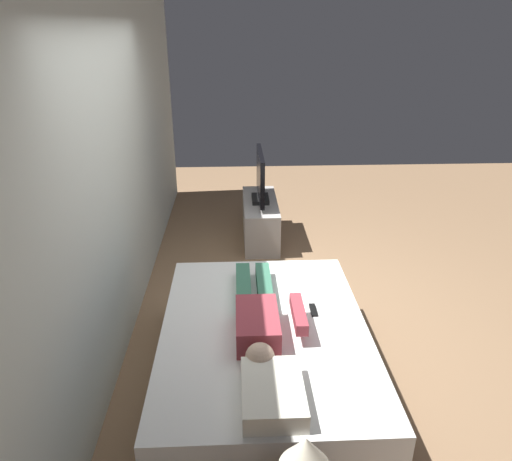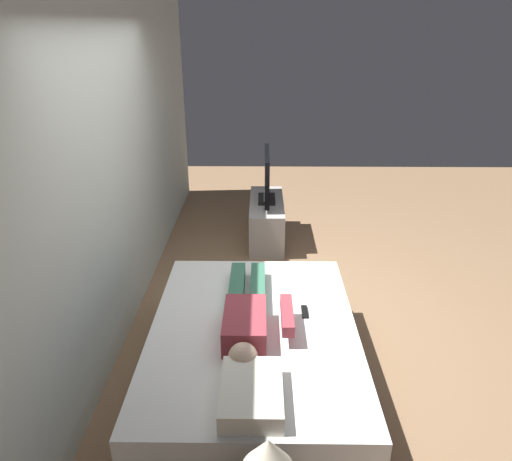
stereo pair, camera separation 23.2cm
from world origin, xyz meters
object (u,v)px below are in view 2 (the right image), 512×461
Objects in this scene: person at (248,315)px; lamp at (268,456)px; tv_stand at (266,220)px; bed at (254,359)px; remote at (305,312)px; pillow at (251,393)px; tv at (267,178)px.

lamp is (-1.34, -0.12, 0.23)m from person.
bed is at bearing 177.55° from tv_stand.
remote is at bearing -63.69° from bed.
tv_stand is 3.97m from lamp.
person reaches higher than pillow.
remote reaches higher than tv_stand.
person is at bearing 110.47° from remote.
bed is 1.44m from lamp.
tv_stand is at bearing -3.38° from person.
person is 2.61m from tv_stand.
pillow reaches higher than tv_stand.
tv is 2.10× the size of lamp.
lamp reaches higher than bed.
bed is at bearing 116.31° from remote.
tv is at bearing -2.45° from bed.
lamp is at bearing 179.56° from tv_stand.
person is (0.72, 0.04, 0.02)m from pillow.
tv is at bearing -0.44° from lamp.
pillow is 0.55× the size of tv.
bed is 1.61× the size of person.
tv reaches higher than tv_stand.
tv_stand is at bearing -2.45° from bed.
person reaches higher than tv_stand.
pillow is at bearing 180.00° from bed.
lamp is at bearing -172.53° from pillow.
remote is at bearing -69.53° from person.
pillow is 0.44× the size of tv_stand.
pillow is 3.31m from tv.
person is at bearing 3.22° from pillow.
tv reaches higher than lamp.
tv reaches higher than person.
lamp is at bearing 169.29° from remote.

